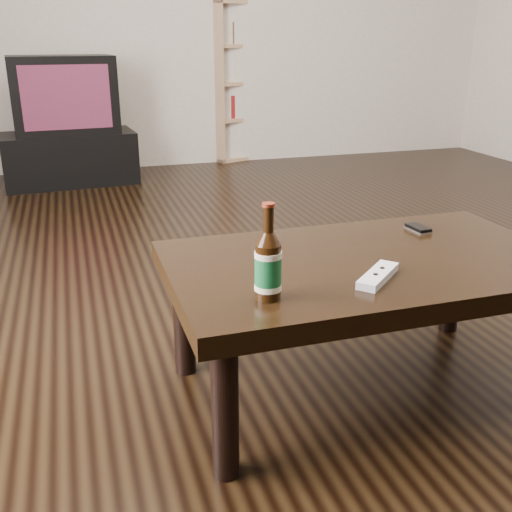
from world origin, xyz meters
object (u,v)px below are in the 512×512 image
object	(u,v)px
bookshelf	(242,79)
phone	(418,228)
beer_bottle	(268,266)
tv	(63,95)
remote	(378,276)
tv_stand	(70,158)
coffee_table	(366,276)

from	to	relation	value
bookshelf	phone	distance (m)	3.62
beer_bottle	phone	size ratio (longest dim) A/B	2.51
tv	remote	xyz separation A→B (m)	(0.74, -3.28, -0.20)
tv	bookshelf	size ratio (longest dim) A/B	0.57
phone	tv	bearing A→B (deg)	105.09
beer_bottle	phone	bearing A→B (deg)	29.77
tv_stand	tv	size ratio (longest dim) A/B	1.25
remote	coffee_table	bearing A→B (deg)	119.42
bookshelf	phone	bearing A→B (deg)	-116.70
bookshelf	coffee_table	xyz separation A→B (m)	(-0.71, -3.76, -0.30)
phone	beer_bottle	bearing A→B (deg)	-154.98
tv	remote	size ratio (longest dim) A/B	4.30
tv_stand	phone	distance (m)	3.14
beer_bottle	remote	distance (m)	0.32
coffee_table	phone	xyz separation A→B (m)	(0.27, 0.18, 0.06)
bookshelf	remote	distance (m)	4.00
beer_bottle	remote	xyz separation A→B (m)	(0.31, 0.03, -0.07)
tv	beer_bottle	size ratio (longest dim) A/B	3.11
coffee_table	beer_bottle	world-z (taller)	beer_bottle
tv	beer_bottle	xyz separation A→B (m)	(0.43, -3.30, -0.12)
tv_stand	tv	distance (m)	0.45
coffee_table	beer_bottle	xyz separation A→B (m)	(-0.36, -0.18, 0.14)
beer_bottle	tv_stand	bearing A→B (deg)	97.33
tv	phone	size ratio (longest dim) A/B	7.80
tv	coffee_table	distance (m)	3.23
tv	bookshelf	xyz separation A→B (m)	(1.49, 0.64, 0.04)
tv_stand	phone	xyz separation A→B (m)	(1.06, -2.94, 0.25)
coffee_table	tv	bearing A→B (deg)	104.14
coffee_table	remote	bearing A→B (deg)	-108.10
bookshelf	coffee_table	distance (m)	3.84
tv	bookshelf	bearing A→B (deg)	18.63
beer_bottle	phone	world-z (taller)	beer_bottle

